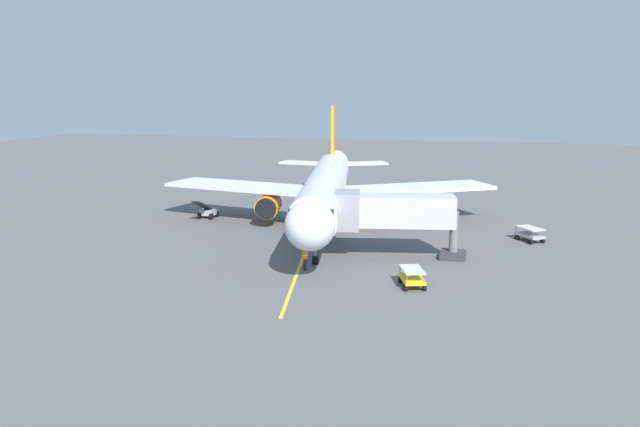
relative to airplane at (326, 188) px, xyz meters
The scene contains 8 objects.
ground_plane 4.67m from the airplane, 132.82° to the right, with size 220.00×220.00×0.00m, color #565659.
apron_lead_in_line 7.44m from the airplane, 90.49° to the left, with size 0.24×40.00×0.01m, color yellow.
airplane is the anchor object (origin of this frame).
jet_bridge 12.50m from the airplane, 126.53° to the left, with size 11.51×4.84×5.40m.
ground_crew_marshaller 15.87m from the airplane, 98.67° to the left, with size 0.41×0.47×1.71m.
baggage_cart_near_nose 19.56m from the airplane, behind, with size 2.64×2.93×1.27m.
belt_loader_portside 13.79m from the airplane, ahead, with size 1.55×4.58×2.32m.
baggage_cart_starboard_side 20.74m from the airplane, 121.54° to the left, with size 2.23×2.91×1.27m.
Camera 1 is at (-14.20, 63.04, 13.59)m, focal length 36.71 mm.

